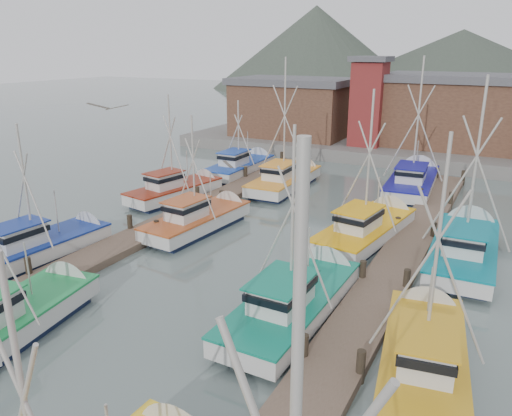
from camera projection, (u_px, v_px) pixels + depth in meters
The scene contains 21 objects.
ground at pixel (194, 301), 21.74m from camera, with size 260.00×260.00×0.00m, color #546561.
dock_left at pixel (133, 239), 28.20m from camera, with size 2.30×46.00×1.50m.
dock_right at pixel (378, 294), 21.96m from camera, with size 2.30×46.00×1.50m.
quay at pixel (394, 146), 52.66m from camera, with size 44.00×16.00×1.20m, color slate.
shed_left at pixel (292, 107), 54.73m from camera, with size 12.72×8.48×6.20m.
shed_center at pixel (460, 110), 48.72m from camera, with size 14.84×9.54×6.90m.
lookout_tower at pixel (369, 101), 48.66m from camera, with size 3.60×3.60×8.50m.
distant_hills at pixel (422, 89), 130.46m from camera, with size 175.00×140.00×42.00m.
boat_4 at pixel (16, 317), 19.16m from camera, with size 3.81×8.75×9.11m.
boat_5 at pixel (298, 299), 20.52m from camera, with size 3.54×9.16×8.72m.
boat_6 at pixel (46, 245), 26.12m from camera, with size 3.21×8.42×7.77m.
boat_7 at pixel (424, 352), 16.96m from camera, with size 3.83×8.67×8.97m.
boat_8 at pixel (202, 219), 30.16m from camera, with size 3.20×8.40×7.61m.
boat_9 at pixel (369, 228), 28.61m from camera, with size 3.99×9.33×9.28m.
boat_10 at pixel (179, 190), 36.29m from camera, with size 3.85×8.35×8.12m.
boat_11 at pixel (465, 246), 25.91m from camera, with size 4.16×9.68×10.25m.
boat_12 at pixel (287, 179), 39.20m from camera, with size 4.23×9.32×10.70m.
boat_13 at pixel (413, 180), 38.74m from camera, with size 4.37×10.23×10.93m.
boat_14 at pixel (243, 166), 43.53m from camera, with size 3.03×8.78×7.11m.
gull_near at pixel (108, 107), 15.85m from camera, with size 1.55×0.66×0.24m.
gull_far at pixel (236, 166), 20.54m from camera, with size 1.50×0.66×0.24m.
Camera 1 is at (11.50, -15.90, 10.56)m, focal length 35.00 mm.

